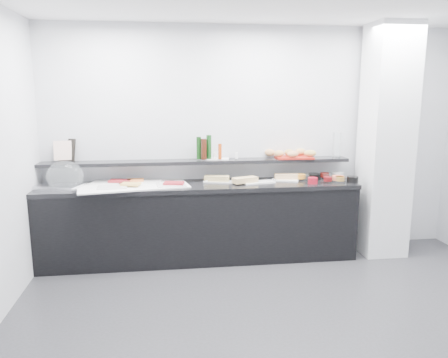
{
  "coord_description": "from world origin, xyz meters",
  "views": [
    {
      "loc": [
        -1.06,
        -3.17,
        1.92
      ],
      "look_at": [
        -0.45,
        1.45,
        1.0
      ],
      "focal_mm": 35.0,
      "sensor_mm": 36.0,
      "label": 1
    }
  ],
  "objects": [
    {
      "name": "carafe",
      "position": [
        0.99,
        1.86,
        1.3
      ],
      "size": [
        0.11,
        0.11,
        0.3
      ],
      "primitive_type": "cylinder",
      "rotation": [
        0.0,
        0.0,
        -0.0
      ],
      "color": "white",
      "rests_on": "wall_shelf"
    },
    {
      "name": "platter_salmon",
      "position": [
        -1.28,
        1.81,
        0.92
      ],
      "size": [
        0.33,
        0.27,
        0.01
      ],
      "primitive_type": "cube",
      "rotation": [
        0.0,
        0.0,
        -0.33
      ],
      "color": "white",
      "rests_on": "linen_runner"
    },
    {
      "name": "ground",
      "position": [
        0.0,
        0.0,
        0.0
      ],
      "size": [
        5.0,
        5.0,
        0.0
      ],
      "primitive_type": "plane",
      "color": "#2D2D30",
      "rests_on": "ground"
    },
    {
      "name": "tongs_left",
      "position": [
        -0.57,
        1.76,
        0.92
      ],
      "size": [
        0.16,
        0.03,
        0.01
      ],
      "primitive_type": "cylinder",
      "rotation": [
        0.0,
        1.57,
        0.16
      ],
      "color": "silver",
      "rests_on": "sandwich_plate_left"
    },
    {
      "name": "bread_tray",
      "position": [
        0.46,
        1.89,
        1.16
      ],
      "size": [
        0.45,
        0.33,
        0.02
      ],
      "primitive_type": "cube",
      "rotation": [
        0.0,
        0.0,
        -0.04
      ],
      "color": "#A01A11",
      "rests_on": "wall_shelf"
    },
    {
      "name": "tongs_right",
      "position": [
        0.23,
        1.76,
        0.92
      ],
      "size": [
        0.15,
        0.06,
        0.01
      ],
      "primitive_type": "cylinder",
      "rotation": [
        0.0,
        1.57,
        0.37
      ],
      "color": "silver",
      "rests_on": "sandwich_plate_right"
    },
    {
      "name": "platter_meat_a",
      "position": [
        -1.75,
        1.83,
        0.92
      ],
      "size": [
        0.33,
        0.23,
        0.01
      ],
      "primitive_type": "cube",
      "rotation": [
        0.0,
        0.0,
        -0.07
      ],
      "color": "white",
      "rests_on": "linen_runner"
    },
    {
      "name": "fill_glass_cream",
      "position": [
        1.01,
        1.83,
        0.95
      ],
      "size": [
        0.16,
        0.16,
        0.05
      ],
      "primitive_type": "cylinder",
      "rotation": [
        0.0,
        0.0,
        0.21
      ],
      "color": "silver",
      "rests_on": "bowl_glass_cream"
    },
    {
      "name": "condiment_tray",
      "position": [
        -0.47,
        1.9,
        1.16
      ],
      "size": [
        0.3,
        0.21,
        0.01
      ],
      "primitive_type": "cube",
      "rotation": [
        0.0,
        0.0,
        -0.15
      ],
      "color": "white",
      "rests_on": "wall_shelf"
    },
    {
      "name": "bottle_green_a",
      "position": [
        -0.69,
        1.87,
        1.29
      ],
      "size": [
        0.06,
        0.06,
        0.26
      ],
      "primitive_type": "cylinder",
      "rotation": [
        0.0,
        0.0,
        -0.03
      ],
      "color": "black",
      "rests_on": "condiment_tray"
    },
    {
      "name": "platter_meat_b",
      "position": [
        -1.02,
        1.58,
        0.92
      ],
      "size": [
        0.33,
        0.24,
        0.01
      ],
      "primitive_type": "cube",
      "rotation": [
        0.0,
        0.0,
        0.1
      ],
      "color": "white",
      "rests_on": "linen_runner"
    },
    {
      "name": "framed_print",
      "position": [
        -2.2,
        1.99,
        1.28
      ],
      "size": [
        0.23,
        0.15,
        0.26
      ],
      "primitive_type": "cube",
      "rotation": [
        -0.21,
        0.0,
        -0.39
      ],
      "color": "black",
      "rests_on": "wall_shelf"
    },
    {
      "name": "sandwich_plate_right",
      "position": [
        0.32,
        1.75,
        0.91
      ],
      "size": [
        0.34,
        0.24,
        0.01
      ],
      "primitive_type": "cube",
      "rotation": [
        0.0,
        0.0,
        -0.36
      ],
      "color": "white",
      "rests_on": "counter_top"
    },
    {
      "name": "sandwich_plate_left",
      "position": [
        -0.47,
        1.77,
        0.91
      ],
      "size": [
        0.38,
        0.25,
        0.01
      ],
      "primitive_type": "cube",
      "rotation": [
        0.0,
        0.0,
        -0.31
      ],
      "color": "silver",
      "rests_on": "counter_top"
    },
    {
      "name": "food_meat_a",
      "position": [
        -1.6,
        1.79,
        0.94
      ],
      "size": [
        0.26,
        0.19,
        0.02
      ],
      "primitive_type": "cube",
      "rotation": [
        0.0,
        0.0,
        -0.18
      ],
      "color": "maroon",
      "rests_on": "platter_meat_a"
    },
    {
      "name": "sandwich_plate_mid",
      "position": [
        -0.02,
        1.67,
        0.91
      ],
      "size": [
        0.39,
        0.23,
        0.01
      ],
      "primitive_type": "cube",
      "rotation": [
        0.0,
        0.0,
        0.2
      ],
      "color": "white",
      "rests_on": "counter_top"
    },
    {
      "name": "column",
      "position": [
        1.5,
        1.65,
        1.35
      ],
      "size": [
        0.5,
        0.5,
        2.7
      ],
      "primitive_type": "cube",
      "color": "white",
      "rests_on": "ground"
    },
    {
      "name": "bread_roll_s",
      "position": [
        0.42,
        1.79,
        1.21
      ],
      "size": [
        0.16,
        0.12,
        0.08
      ],
      "primitive_type": "ellipsoid",
      "rotation": [
        0.0,
        0.0,
        0.22
      ],
      "color": "#C6814B",
      "rests_on": "bread_tray"
    },
    {
      "name": "bowl_glass_cream",
      "position": [
        0.87,
        1.79,
        0.94
      ],
      "size": [
        0.19,
        0.19,
        0.07
      ],
      "primitive_type": "cylinder",
      "rotation": [
        0.0,
        0.0,
        0.24
      ],
      "color": "white",
      "rests_on": "counter_top"
    },
    {
      "name": "bread_roll_midw",
      "position": [
        0.27,
        1.87,
        1.21
      ],
      "size": [
        0.14,
        0.11,
        0.08
      ],
      "primitive_type": "ellipsoid",
      "rotation": [
        0.0,
        0.0,
        -0.39
      ],
      "color": "tan",
      "rests_on": "bread_tray"
    },
    {
      "name": "fill_black_fruit",
      "position": [
        0.92,
        1.56,
        0.95
      ],
      "size": [
        0.1,
        0.1,
        0.05
      ],
      "primitive_type": "cylinder",
      "rotation": [
        0.0,
        0.0,
        -0.02
      ],
      "color": "#C57E1A",
      "rests_on": "bowl_black_fruit"
    },
    {
      "name": "bread_roll_ne",
      "position": [
        0.57,
        1.98,
        1.21
      ],
      "size": [
        0.18,
        0.15,
        0.08
      ],
      "primitive_type": "ellipsoid",
      "rotation": [
        0.0,
        0.0,
        0.38
      ],
      "color": "tan",
      "rests_on": "bread_tray"
    },
    {
      "name": "food_meat_b",
      "position": [
        -0.99,
        1.58,
        0.94
      ],
      "size": [
        0.24,
        0.18,
        0.02
      ],
      "primitive_type": "cube",
      "rotation": [
        0.0,
        0.0,
        -0.19
      ],
      "color": "maroon",
      "rests_on": "platter_meat_b"
    },
    {
      "name": "sandwich_food_mid",
      "position": [
        -0.18,
        1.64,
        0.94
      ],
      "size": [
        0.31,
        0.21,
        0.06
      ],
      "primitive_type": "cube",
      "rotation": [
        0.0,
        0.0,
        0.38
      ],
      "color": "tan",
      "rests_on": "sandwich_plate_mid"
    },
    {
      "name": "bottle_green_b",
      "position": [
        -0.57,
        1.88,
        1.3
      ],
      "size": [
        0.07,
        0.07,
        0.28
      ],
      "primitive_type": "cylinder",
      "rotation": [
        0.0,
        0.0,
        -0.3
      ],
      "color": "#103D13",
      "rests_on": "condiment_tray"
    },
    {
      "name": "tongs_mid",
      "position": [
        -0.18,
        1.61,
        0.92
      ],
      "size": [
        0.15,
        0.08,
        0.01
      ],
      "primitive_type": "cylinder",
      "rotation": [
        0.0,
        1.57,
        0.45
      ],
      "color": "silver",
      "rests_on": "sandwich_plate_mid"
    },
    {
      "name": "sandwich_food_right",
      "position": [
        0.35,
        1.79,
        0.94
      ],
      "size": [
        0.29,
        0.14,
        0.06
      ],
      "primitive_type": "cube",
      "rotation": [
        0.0,
        0.0,
        -0.14
      ],
      "color": "tan",
      "rests_on": "sandwich_plate_right"
    },
    {
      "name": "bowl_glass_salmon",
      "position": [
        0.91,
        1.6,
        0.94
      ],
      "size": [
        0.23,
        0.23,
        0.07
      ],
      "primitive_type": "cylinder",
      "rotation": [
        0.0,
        0.0,
        0.41
      ],
      "color": "white",
      "rests_on": "counter_top"
    },
    {
      "name": "bottle_hot",
      "position": [
        -0.45,
        1.83,
        1.25
      ],
      "size": [
        0.05,
        0.05,
        0.18
      ],
      "primitive_type": "cylinder",
      "rotation": [
        0.0,
        0.0,
        -0.39
      ],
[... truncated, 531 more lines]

